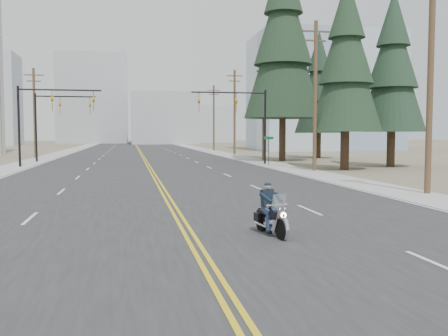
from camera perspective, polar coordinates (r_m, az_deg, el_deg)
name	(u,v)px	position (r m, az deg, el deg)	size (l,w,h in m)	color
ground_plane	(190,238)	(14.12, -3.87, -7.93)	(400.00, 400.00, 0.00)	#776D56
road	(140,151)	(83.79, -9.63, 1.93)	(20.00, 200.00, 0.01)	#303033
sidewalk_left	(67,151)	(84.35, -17.47, 1.81)	(3.00, 200.00, 0.01)	#A5A5A0
sidewalk_right	(208,151)	(84.80, -1.84, 2.01)	(3.00, 200.00, 0.01)	#A5A5A0
traffic_mast_left	(43,110)	(46.35, -19.97, 6.24)	(7.10, 0.26, 7.00)	black
traffic_mast_right	(244,112)	(46.98, 2.33, 6.44)	(7.10, 0.26, 7.00)	black
traffic_mast_far	(53,114)	(54.30, -18.97, 5.83)	(6.10, 0.26, 7.00)	black
street_sign	(269,146)	(45.47, 5.13, 2.56)	(0.90, 0.06, 2.62)	black
utility_pole_a	(430,74)	(26.07, 22.53, 9.88)	(2.20, 0.30, 11.00)	brown
utility_pole_b	(315,94)	(39.47, 10.39, 8.37)	(2.20, 0.30, 11.50)	brown
utility_pole_c	(264,107)	(53.69, 4.56, 6.97)	(2.20, 0.30, 11.00)	brown
utility_pole_d	(235,111)	(68.27, 1.22, 6.55)	(2.20, 0.30, 11.50)	brown
utility_pole_e	(214,117)	(84.95, -1.18, 5.87)	(2.20, 0.30, 11.00)	brown
utility_pole_left	(35,111)	(62.72, -20.84, 6.06)	(2.20, 0.30, 10.50)	brown
glass_building	(323,93)	(90.51, 11.22, 8.39)	(24.00, 16.00, 20.00)	#9EB5CC
haze_bldg_b	(165,119)	(139.11, -6.81, 5.63)	(18.00, 14.00, 14.00)	#ADB2B7
haze_bldg_c	(293,110)	(130.68, 7.89, 6.61)	(16.00, 12.00, 18.00)	#B7BCC6
haze_bldg_d	(93,99)	(154.40, -14.71, 7.59)	(20.00, 15.00, 26.00)	#ADB2B7
haze_bldg_e	(211,124)	(165.90, -1.52, 5.04)	(14.00, 14.00, 12.00)	#B7BCC6
motorcyclist	(271,210)	(14.27, 5.43, -4.75)	(0.82, 1.92, 1.50)	black
conifer_near	(346,59)	(41.53, 13.79, 12.01)	(5.79, 5.79, 15.33)	#382619
conifer_mid	(393,65)	(46.36, 18.73, 11.07)	(5.75, 5.75, 15.34)	#382619
conifer_tall	(283,37)	(54.15, 6.78, 14.67)	(8.14, 8.14, 22.62)	#382619
conifer_far	(319,86)	(60.33, 10.77, 9.24)	(5.55, 5.55, 14.86)	#382619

